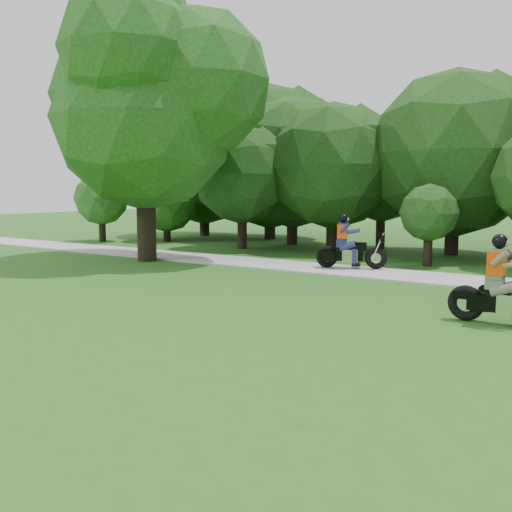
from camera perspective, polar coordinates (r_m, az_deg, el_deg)
The scene contains 6 objects.
ground at distance 9.57m, azimuth 7.19°, elevation -8.97°, with size 100.00×100.00×0.00m, color #295F1B.
walkway at distance 16.95m, azimuth 19.43°, elevation -2.31°, with size 60.00×2.20×0.06m, color #A6A6A1.
tree_line at distance 23.38m, azimuth 23.66°, elevation 9.01°, with size 38.51×12.15×7.87m.
big_tree_west at distance 21.27m, azimuth -10.56°, elevation 15.21°, with size 8.64×6.56×9.96m.
chopper_motorcycle at distance 11.77m, azimuth 23.82°, elevation -3.33°, with size 2.43×0.65×1.74m.
touring_motorcycle at distance 18.38m, azimuth 9.07°, elevation 0.74°, with size 2.19×1.24×1.73m.
Camera 1 is at (4.10, -8.25, 2.58)m, focal length 40.00 mm.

